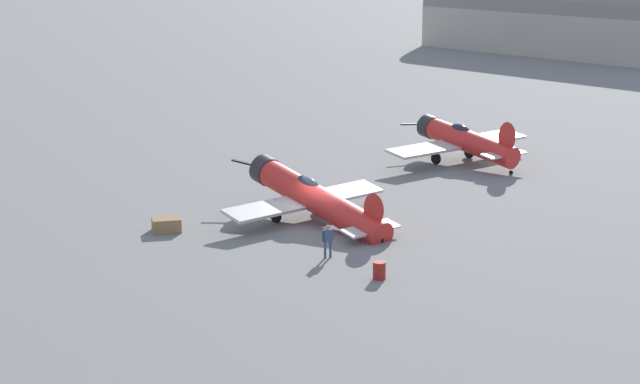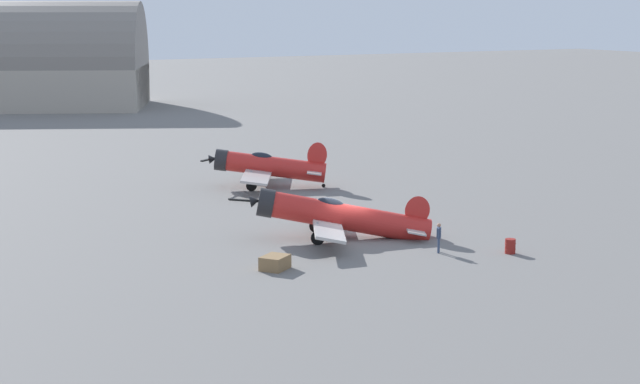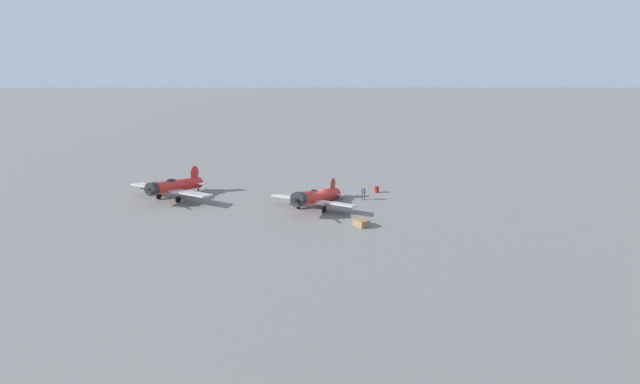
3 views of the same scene
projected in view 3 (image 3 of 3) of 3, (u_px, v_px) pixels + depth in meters
ground_plane at (320, 206)px, 60.46m from camera, size 400.00×400.00×0.00m
airplane_foreground at (318, 197)px, 59.65m from camera, size 10.20×11.57×3.53m
airplane_mid_apron at (175, 186)px, 63.14m from camera, size 11.47×9.53×3.57m
ground_crew_mechanic at (365, 192)px, 62.83m from camera, size 0.54×0.47×1.69m
equipment_crate at (363, 223)px, 53.58m from camera, size 1.86×1.92×0.74m
fuel_drum at (379, 189)px, 66.30m from camera, size 0.63×0.63×0.83m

